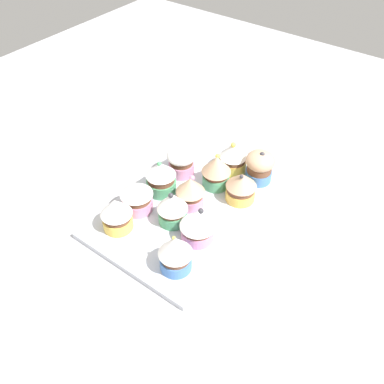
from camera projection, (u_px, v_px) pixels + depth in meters
ground_plane at (192, 212)px, 87.08cm from camera, size 180.00×180.00×3.00cm
baking_tray at (192, 205)px, 85.65cm from camera, size 40.09×26.30×1.20cm
cupcake_0 at (175, 252)px, 70.90cm from camera, size 5.94×5.94×7.82cm
cupcake_1 at (198, 224)px, 76.08cm from camera, size 6.62×6.62×7.24cm
cupcake_2 at (241, 186)px, 83.94cm from camera, size 6.16×6.16×6.76cm
cupcake_3 at (260, 166)px, 87.90cm from camera, size 6.09×6.09×7.46cm
cupcake_4 at (173, 207)px, 79.09cm from camera, size 5.85×5.85×7.42cm
cupcake_5 at (190, 191)px, 82.51cm from camera, size 5.75×5.75×7.23cm
cupcake_6 at (216, 171)px, 86.62cm from camera, size 6.09×6.09×7.74cm
cupcake_7 at (233, 157)px, 90.41cm from camera, size 5.93×5.93×7.47cm
cupcake_8 at (116, 214)px, 77.99cm from camera, size 5.94×5.94×7.04cm
cupcake_9 at (137, 196)px, 81.63cm from camera, size 6.42×6.42×6.87cm
cupcake_10 at (161, 177)px, 85.46cm from camera, size 6.13×6.13×7.56cm
cupcake_11 at (181, 161)px, 89.73cm from camera, size 6.14×6.14×6.49cm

